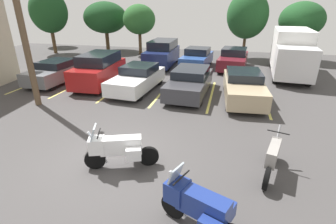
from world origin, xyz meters
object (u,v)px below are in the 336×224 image
car_charcoal (190,82)px  car_far_blue (197,58)px  motorcycle_third (272,157)px  car_far_maroon (233,59)px  car_grey (57,72)px  car_white (138,78)px  utility_pole (18,9)px  motorcycle_second (199,206)px  car_tan (243,86)px  car_red (99,70)px  car_far_navy (162,53)px  motorcycle_touring (118,148)px  box_truck (291,52)px

car_charcoal → car_far_blue: (-0.51, 6.61, 0.01)m
motorcycle_third → car_far_maroon: 13.40m
car_grey → car_white: bearing=-3.5°
motorcycle_third → car_far_maroon: (-1.18, 13.34, 0.18)m
car_far_blue → utility_pole: (-6.58, -10.03, 3.71)m
car_charcoal → motorcycle_second: bearing=-79.7°
motorcycle_second → car_grey: bearing=137.6°
car_tan → utility_pole: 11.06m
utility_pole → motorcycle_third: bearing=-16.7°
car_red → car_charcoal: car_red is taller
car_charcoal → car_far_maroon: size_ratio=0.98×
motorcycle_third → utility_pole: utility_pole is taller
car_red → car_tan: size_ratio=0.91×
car_far_navy → car_far_maroon: size_ratio=0.98×
motorcycle_touring → box_truck: box_truck is taller
motorcycle_second → utility_pole: utility_pole is taller
motorcycle_second → car_far_blue: size_ratio=0.46×
car_tan → utility_pole: utility_pole is taller
car_charcoal → car_grey: bearing=178.1°
motorcycle_touring → motorcycle_third: (4.45, 0.74, -0.10)m
car_far_navy → utility_pole: bearing=-111.0°
motorcycle_third → car_white: (-6.51, 6.54, 0.14)m
car_white → car_far_maroon: car_far_maroon is taller
car_tan → car_far_maroon: size_ratio=0.98×
car_far_maroon → car_charcoal: bearing=-108.7°
box_truck → utility_pole: size_ratio=0.80×
car_white → car_tan: size_ratio=0.97×
car_far_navy → motorcycle_second: bearing=-72.3°
car_white → car_far_blue: (2.54, 6.66, 0.02)m
car_red → box_truck: (11.73, 5.57, 0.63)m
motorcycle_touring → box_truck: size_ratio=0.31×
car_red → utility_pole: 5.29m
car_tan → car_far_blue: car_far_blue is taller
motorcycle_third → car_red: (-9.10, 6.89, 0.40)m
car_tan → motorcycle_second: bearing=-97.5°
car_grey → car_tan: (11.44, -0.52, 0.03)m
car_red → car_far_navy: size_ratio=0.91×
car_tan → box_truck: size_ratio=0.69×
motorcycle_touring → motorcycle_third: bearing=9.4°
motorcycle_touring → car_charcoal: (0.98, 7.33, 0.04)m
car_white → box_truck: 10.93m
car_white → car_far_maroon: (5.33, 6.81, 0.04)m
car_tan → car_far_blue: (-3.33, 6.85, -0.01)m
utility_pole → motorcycle_touring: bearing=-32.6°
motorcycle_second → car_far_navy: 16.33m
motorcycle_second → utility_pole: (-8.75, 5.68, 3.76)m
motorcycle_third → motorcycle_second: bearing=-125.6°
car_far_blue → car_grey: bearing=-142.0°
car_grey → motorcycle_second: bearing=-42.4°
utility_pole → car_far_blue: bearing=56.7°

